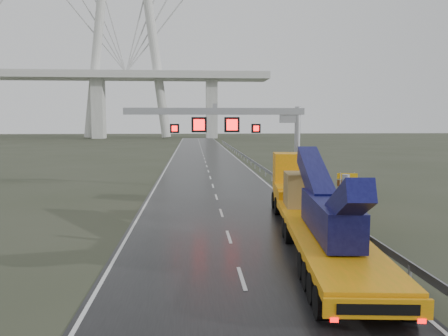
{
  "coord_description": "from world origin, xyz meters",
  "views": [
    {
      "loc": [
        -1.82,
        -17.98,
        5.96
      ],
      "look_at": [
        0.03,
        7.86,
        3.2
      ],
      "focal_mm": 35.0,
      "sensor_mm": 36.0,
      "label": 1
    }
  ],
  "objects": [
    {
      "name": "striped_barrier",
      "position": [
        6.0,
        18.18,
        0.51
      ],
      "size": [
        0.66,
        0.47,
        1.02
      ],
      "primitive_type": "cube",
      "rotation": [
        0.0,
        0.0,
        0.26
      ],
      "color": "red",
      "rests_on": "ground"
    },
    {
      "name": "road",
      "position": [
        0.0,
        40.0,
        0.01
      ],
      "size": [
        11.0,
        200.0,
        0.02
      ],
      "primitive_type": "cube",
      "color": "black",
      "rests_on": "ground"
    },
    {
      "name": "ground",
      "position": [
        0.0,
        0.0,
        0.0
      ],
      "size": [
        400.0,
        400.0,
        0.0
      ],
      "primitive_type": "plane",
      "color": "#333928",
      "rests_on": "ground"
    },
    {
      "name": "guardrail",
      "position": [
        6.1,
        30.0,
        0.7
      ],
      "size": [
        0.2,
        140.0,
        1.4
      ],
      "primitive_type": null,
      "color": "slate",
      "rests_on": "ground"
    },
    {
      "name": "sign_gantry",
      "position": [
        2.1,
        17.99,
        5.61
      ],
      "size": [
        14.9,
        1.2,
        7.42
      ],
      "color": "#B2B3AE",
      "rests_on": "ground"
    },
    {
      "name": "exit_sign_pair",
      "position": [
        9.0,
        11.74,
        1.68
      ],
      "size": [
        1.39,
        0.3,
        2.4
      ],
      "rotation": [
        0.0,
        0.0,
        -0.17
      ],
      "color": "#9FA1A8",
      "rests_on": "ground"
    },
    {
      "name": "heavy_haul_truck",
      "position": [
        4.34,
        4.52,
        1.78
      ],
      "size": [
        4.77,
        19.78,
        4.6
      ],
      "rotation": [
        0.0,
        0.0,
        -0.1
      ],
      "color": "orange",
      "rests_on": "ground"
    }
  ]
}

